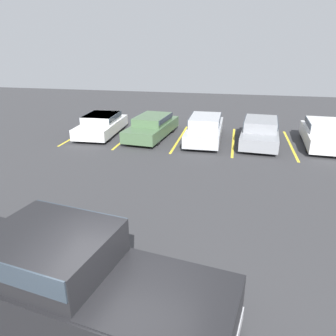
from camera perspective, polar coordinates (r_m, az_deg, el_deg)
stall_stripe_a at (r=19.64m, az=-14.79°, el=5.95°), size 0.12×5.38×0.01m
stall_stripe_b at (r=18.56m, az=-6.77°, el=5.64°), size 0.12×5.38×0.01m
stall_stripe_c at (r=17.88m, az=2.04°, el=5.18°), size 0.12×5.38×0.01m
stall_stripe_d at (r=17.65m, az=11.29°, el=4.56°), size 0.12×5.38×0.01m
stall_stripe_e at (r=17.88m, az=20.53°, el=3.82°), size 0.12×5.38×0.01m
pickup_truck at (r=6.40m, az=-16.85°, el=-18.53°), size 6.16×2.91×1.89m
parked_sedan_a at (r=18.90m, az=-11.50°, el=7.57°), size 1.99×4.29×1.15m
parked_sedan_b at (r=18.02m, az=-2.78°, el=7.37°), size 2.19×4.68×1.18m
parked_sedan_c at (r=17.57m, az=6.45°, el=7.03°), size 1.75×4.76×1.26m
parked_sedan_d at (r=17.52m, az=15.74°, el=6.31°), size 2.12×4.68×1.25m
parked_sedan_e at (r=18.10m, az=25.55°, el=5.51°), size 2.04×4.30×1.27m
wheel_stop_curb at (r=21.44m, az=-1.50°, el=8.08°), size 1.79×0.20×0.14m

